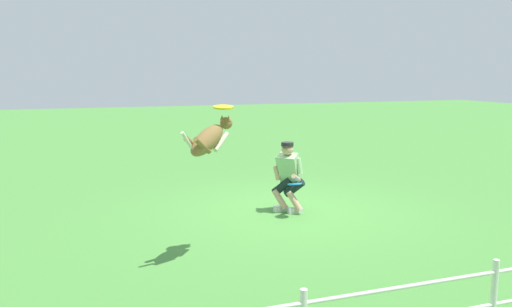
{
  "coord_description": "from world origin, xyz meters",
  "views": [
    {
      "loc": [
        3.58,
        8.28,
        2.52
      ],
      "look_at": [
        1.02,
        0.93,
        1.27
      ],
      "focal_mm": 35.56,
      "sensor_mm": 36.0,
      "label": 1
    }
  ],
  "objects_px": {
    "frisbee_flying": "(223,107)",
    "frisbee_held": "(295,184)",
    "dog": "(210,139)",
    "person": "(288,175)"
  },
  "relations": [
    {
      "from": "frisbee_flying",
      "to": "frisbee_held",
      "type": "bearing_deg",
      "value": -140.3
    },
    {
      "from": "frisbee_held",
      "to": "dog",
      "type": "bearing_deg",
      "value": 38.46
    },
    {
      "from": "dog",
      "to": "frisbee_flying",
      "type": "height_order",
      "value": "frisbee_flying"
    },
    {
      "from": "person",
      "to": "dog",
      "type": "height_order",
      "value": "dog"
    },
    {
      "from": "person",
      "to": "frisbee_held",
      "type": "distance_m",
      "value": 0.4
    },
    {
      "from": "frisbee_flying",
      "to": "frisbee_held",
      "type": "height_order",
      "value": "frisbee_flying"
    },
    {
      "from": "person",
      "to": "frisbee_flying",
      "type": "bearing_deg",
      "value": 0.69
    },
    {
      "from": "frisbee_held",
      "to": "frisbee_flying",
      "type": "bearing_deg",
      "value": 39.7
    },
    {
      "from": "frisbee_flying",
      "to": "person",
      "type": "bearing_deg",
      "value": -133.96
    },
    {
      "from": "person",
      "to": "frisbee_held",
      "type": "xyz_separation_m",
      "value": [
        0.04,
        0.38,
        -0.09
      ]
    }
  ]
}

